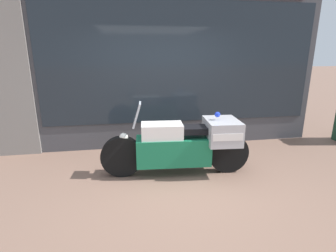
# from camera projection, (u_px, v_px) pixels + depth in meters

# --- Properties ---
(ground_plane) EXTENTS (60.00, 60.00, 0.00)m
(ground_plane) POSITION_uv_depth(u_px,v_px,m) (176.00, 186.00, 4.01)
(ground_plane) COLOR #7A5B4C
(shop_building) EXTENTS (6.90, 0.55, 3.40)m
(shop_building) POSITION_uv_depth(u_px,v_px,m) (135.00, 65.00, 5.36)
(shop_building) COLOR #424247
(shop_building) RESTS_ON ground
(window_display) EXTENTS (5.42, 0.30, 2.08)m
(window_display) POSITION_uv_depth(u_px,v_px,m) (177.00, 121.00, 5.87)
(window_display) COLOR slate
(window_display) RESTS_ON ground
(paramedic_motorcycle) EXTENTS (2.45, 0.71, 1.22)m
(paramedic_motorcycle) POSITION_uv_depth(u_px,v_px,m) (186.00, 143.00, 4.30)
(paramedic_motorcycle) COLOR black
(paramedic_motorcycle) RESTS_ON ground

